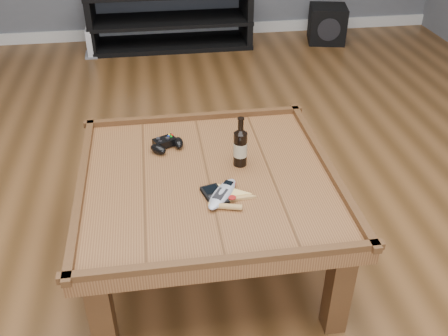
{
  "coord_description": "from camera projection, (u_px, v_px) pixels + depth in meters",
  "views": [
    {
      "loc": [
        -0.17,
        -1.6,
        1.56
      ],
      "look_at": [
        0.06,
        -0.05,
        0.52
      ],
      "focal_mm": 40.0,
      "sensor_mm": 36.0,
      "label": 1
    }
  ],
  "objects": [
    {
      "name": "ground",
      "position": [
        210.0,
        260.0,
        2.21
      ],
      "size": [
        6.0,
        6.0,
        0.0
      ],
      "primitive_type": "plane",
      "color": "#4A2E15",
      "rests_on": "ground"
    },
    {
      "name": "baseboard",
      "position": [
        170.0,
        31.0,
        4.64
      ],
      "size": [
        5.0,
        0.02,
        0.1
      ],
      "primitive_type": "cube",
      "color": "silver",
      "rests_on": "ground"
    },
    {
      "name": "coffee_table",
      "position": [
        208.0,
        189.0,
        1.99
      ],
      "size": [
        1.03,
        1.03,
        0.48
      ],
      "color": "brown",
      "rests_on": "ground"
    },
    {
      "name": "media_console",
      "position": [
        170.0,
        18.0,
        4.34
      ],
      "size": [
        1.4,
        0.45,
        0.5
      ],
      "color": "black",
      "rests_on": "ground"
    },
    {
      "name": "beer_bottle",
      "position": [
        240.0,
        146.0,
        1.99
      ],
      "size": [
        0.06,
        0.06,
        0.21
      ],
      "color": "black",
      "rests_on": "coffee_table"
    },
    {
      "name": "game_controller",
      "position": [
        167.0,
        144.0,
        2.13
      ],
      "size": [
        0.15,
        0.14,
        0.04
      ],
      "rotation": [
        0.0,
        0.0,
        0.43
      ],
      "color": "black",
      "rests_on": "coffee_table"
    },
    {
      "name": "pizza_slice",
      "position": [
        227.0,
        196.0,
        1.84
      ],
      "size": [
        0.19,
        0.24,
        0.02
      ],
      "rotation": [
        0.0,
        0.0,
        -0.27
      ],
      "color": "tan",
      "rests_on": "coffee_table"
    },
    {
      "name": "smartphone",
      "position": [
        215.0,
        195.0,
        1.84
      ],
      "size": [
        0.1,
        0.14,
        0.02
      ],
      "rotation": [
        0.0,
        0.0,
        0.27
      ],
      "color": "black",
      "rests_on": "coffee_table"
    },
    {
      "name": "remote_control",
      "position": [
        222.0,
        194.0,
        1.84
      ],
      "size": [
        0.16,
        0.21,
        0.03
      ],
      "rotation": [
        0.0,
        0.0,
        -0.56
      ],
      "color": "#9DA1AB",
      "rests_on": "coffee_table"
    },
    {
      "name": "subwoofer",
      "position": [
        327.0,
        24.0,
        4.48
      ],
      "size": [
        0.38,
        0.38,
        0.32
      ],
      "rotation": [
        0.0,
        0.0,
        -0.22
      ],
      "color": "black",
      "rests_on": "ground"
    },
    {
      "name": "game_console",
      "position": [
        90.0,
        44.0,
        4.21
      ],
      "size": [
        0.11,
        0.19,
        0.23
      ],
      "rotation": [
        0.0,
        0.0,
        0.03
      ],
      "color": "slate",
      "rests_on": "ground"
    }
  ]
}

